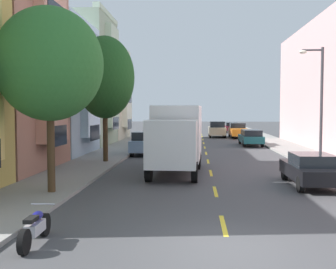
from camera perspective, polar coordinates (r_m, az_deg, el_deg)
The scene contains 21 objects.
ground_plane at distance 40.08m, azimuth 4.94°, elevation -1.40°, with size 160.00×160.00×0.00m, color #424244.
sidewalk_left at distance 38.58m, azimuth -5.61°, elevation -1.48°, with size 3.20×120.00×0.14m, color gray.
sidewalk_right at distance 38.88m, azimuth 15.52°, elevation -1.55°, with size 3.20×120.00×0.14m, color gray.
lane_centerline_dashes at distance 34.60m, azimuth 5.12°, elevation -2.15°, with size 0.14×47.20×0.01m.
townhouse_third_powder_blue at distance 33.14m, azimuth -21.58°, elevation 5.47°, with size 13.33×7.87×9.75m.
townhouse_fourth_sage at distance 40.47m, azimuth -16.04°, elevation 6.85°, with size 12.33×7.87×12.15m.
townhouse_fifth_cream at distance 47.99m, azimuth -12.32°, elevation 5.16°, with size 11.59×7.87×10.17m.
street_tree_nearest at distance 16.81m, azimuth -15.86°, elevation 9.19°, with size 4.11×4.11×7.12m.
street_tree_second at distance 26.20m, azimuth -8.61°, elevation 7.69°, with size 3.64×3.64×7.72m.
street_lamp at distance 24.49m, azimuth 19.88°, elevation 4.71°, with size 1.35×0.28×6.61m.
delivery_box_truck at distance 22.15m, azimuth 1.25°, elevation -0.11°, with size 2.68×7.54×3.54m.
parked_sedan_black at distance 19.29m, azimuth 18.91°, elevation -4.48°, with size 1.81×4.50×1.43m.
parked_hatchback_forest at distance 37.09m, azimuth -1.92°, elevation -0.60°, with size 1.84×4.04×1.50m.
parked_wagon_burgundy at distance 62.41m, azimuth 8.62°, elevation 1.02°, with size 1.88×4.72×1.50m.
parked_pickup_silver at distance 55.51m, azimuth 0.13°, elevation 0.79°, with size 2.02×5.31×1.73m.
parked_pickup_white at distance 45.12m, azimuth -0.64°, elevation 0.20°, with size 2.00×5.30×1.73m.
parked_pickup_orange at distance 50.53m, azimuth 9.58°, elevation 0.49°, with size 2.07×5.32×1.73m.
parked_pickup_sky at distance 31.35m, azimuth -2.94°, elevation -1.20°, with size 2.01×5.30×1.73m.
parked_wagon_teal at distance 39.50m, azimuth 11.24°, elevation -0.35°, with size 1.88×4.72×1.50m.
moving_champagne_sedan at distance 51.28m, azimuth 6.70°, elevation 0.74°, with size 1.95×4.80×1.93m.
parked_motorcycle at distance 11.04m, azimuth -17.67°, elevation -12.09°, with size 0.62×2.05×0.90m.
Camera 1 is at (-0.81, -9.93, 3.32)m, focal length 44.66 mm.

